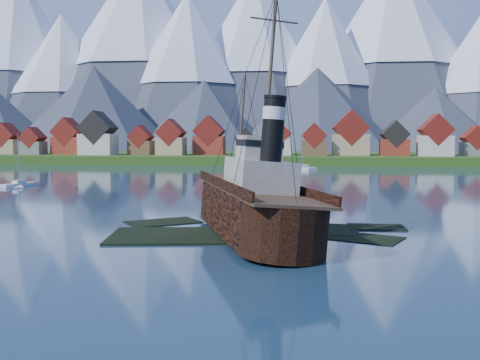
# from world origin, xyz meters

# --- Properties ---
(ground) EXTENTS (1400.00, 1400.00, 0.00)m
(ground) POSITION_xyz_m (0.00, 0.00, 0.00)
(ground) COLOR #1B354C
(ground) RESTS_ON ground
(shoal) EXTENTS (31.71, 21.24, 1.14)m
(shoal) POSITION_xyz_m (1.78, 2.15, -0.35)
(shoal) COLOR black
(shoal) RESTS_ON ground
(shore_bank) EXTENTS (600.00, 80.00, 3.20)m
(shore_bank) POSITION_xyz_m (0.00, 170.00, 0.00)
(shore_bank) COLOR #244413
(shore_bank) RESTS_ON ground
(seawall) EXTENTS (600.00, 2.50, 2.00)m
(seawall) POSITION_xyz_m (0.00, 132.00, 0.00)
(seawall) COLOR #3F3D38
(seawall) RESTS_ON ground
(town) EXTENTS (250.96, 16.69, 17.30)m
(town) POSITION_xyz_m (-33.12, 152.18, 8.99)
(town) COLOR maroon
(town) RESTS_ON ground
(mountains) EXTENTS (965.00, 340.00, 205.00)m
(mountains) POSITION_xyz_m (-0.79, 481.26, 89.34)
(mountains) COLOR #2D333D
(mountains) RESTS_ON ground
(tugboat_wreck) EXTENTS (7.20, 31.01, 24.58)m
(tugboat_wreck) POSITION_xyz_m (1.88, 0.53, 3.08)
(tugboat_wreck) COLOR black
(tugboat_wreck) RESTS_ON ground
(sailboat_b) EXTENTS (4.58, 7.72, 10.97)m
(sailboat_b) POSITION_xyz_m (-49.14, 47.22, 0.26)
(sailboat_b) COLOR silver
(sailboat_b) RESTS_ON ground
(sailboat_c) EXTENTS (7.69, 6.31, 10.35)m
(sailboat_c) POSITION_xyz_m (-5.36, 62.58, 0.23)
(sailboat_c) COLOR silver
(sailboat_c) RESTS_ON ground
(sailboat_e) EXTENTS (8.16, 11.18, 13.11)m
(sailboat_e) POSITION_xyz_m (7.63, 110.26, 0.29)
(sailboat_e) COLOR silver
(sailboat_e) RESTS_ON ground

